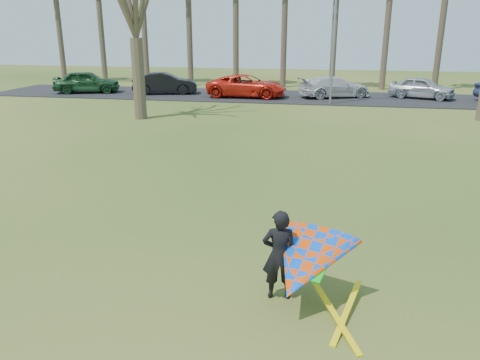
% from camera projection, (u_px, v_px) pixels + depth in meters
% --- Properties ---
extents(ground, '(100.00, 100.00, 0.00)m').
position_uv_depth(ground, '(222.00, 258.00, 9.88)').
color(ground, '#1C4910').
rests_on(ground, ground).
extents(parking_strip, '(46.00, 7.00, 0.06)m').
position_uv_depth(parking_strip, '(302.00, 97.00, 33.22)').
color(parking_strip, black).
rests_on(parking_strip, ground).
extents(streetlight, '(2.28, 0.18, 8.00)m').
position_uv_depth(streetlight, '(337.00, 32.00, 28.67)').
color(streetlight, gray).
rests_on(streetlight, ground).
extents(car_0, '(5.14, 3.32, 1.63)m').
position_uv_depth(car_0, '(87.00, 82.00, 35.06)').
color(car_0, '#1A4221').
rests_on(car_0, parking_strip).
extents(car_1, '(4.93, 2.79, 1.54)m').
position_uv_depth(car_1, '(165.00, 83.00, 34.46)').
color(car_1, black).
rests_on(car_1, parking_strip).
extents(car_2, '(5.61, 2.67, 1.55)m').
position_uv_depth(car_2, '(247.00, 86.00, 32.80)').
color(car_2, red).
rests_on(car_2, parking_strip).
extents(car_3, '(5.37, 3.89, 1.44)m').
position_uv_depth(car_3, '(335.00, 87.00, 32.68)').
color(car_3, silver).
rests_on(car_3, parking_strip).
extents(car_4, '(4.63, 3.21, 1.46)m').
position_uv_depth(car_4, '(422.00, 88.00, 32.16)').
color(car_4, '#A2A6AF').
rests_on(car_4, parking_strip).
extents(kite_flyer, '(2.13, 2.39, 2.02)m').
position_uv_depth(kite_flyer, '(302.00, 262.00, 7.91)').
color(kite_flyer, black).
rests_on(kite_flyer, ground).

